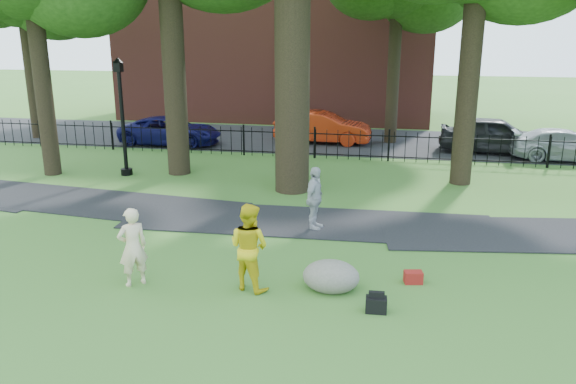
% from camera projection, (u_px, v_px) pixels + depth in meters
% --- Properties ---
extents(ground, '(120.00, 120.00, 0.00)m').
position_uv_depth(ground, '(231.00, 279.00, 11.81)').
color(ground, '#386724').
rests_on(ground, ground).
extents(footpath, '(36.07, 3.85, 0.03)m').
position_uv_depth(footpath, '(307.00, 222.00, 15.31)').
color(footpath, black).
rests_on(footpath, ground).
extents(street, '(80.00, 7.00, 0.02)m').
position_uv_depth(street, '(327.00, 140.00, 26.92)').
color(street, black).
rests_on(street, ground).
extents(iron_fence, '(44.00, 0.04, 1.20)m').
position_uv_depth(iron_fence, '(315.00, 144.00, 22.97)').
color(iron_fence, black).
rests_on(iron_fence, ground).
extents(brick_building, '(18.00, 8.00, 12.00)m').
position_uv_depth(brick_building, '(279.00, 15.00, 33.55)').
color(brick_building, brown).
rests_on(brick_building, ground).
extents(woman, '(0.71, 0.70, 1.65)m').
position_uv_depth(woman, '(133.00, 247.00, 11.33)').
color(woman, beige).
rests_on(woman, ground).
extents(man, '(1.06, 0.96, 1.79)m').
position_uv_depth(man, '(249.00, 247.00, 11.16)').
color(man, gold).
rests_on(man, ground).
extents(pedestrian, '(0.61, 1.05, 1.68)m').
position_uv_depth(pedestrian, '(315.00, 199.00, 14.56)').
color(pedestrian, '#A3A4A8').
rests_on(pedestrian, ground).
extents(boulder, '(1.28, 1.05, 0.67)m').
position_uv_depth(boulder, '(331.00, 274.00, 11.26)').
color(boulder, '#5C584D').
rests_on(boulder, ground).
extents(lamppost, '(0.41, 0.41, 4.17)m').
position_uv_depth(lamppost, '(122.00, 119.00, 19.86)').
color(lamppost, black).
rests_on(lamppost, ground).
extents(backpack, '(0.40, 0.26, 0.29)m').
position_uv_depth(backpack, '(376.00, 305.00, 10.38)').
color(backpack, black).
rests_on(backpack, ground).
extents(red_bag, '(0.41, 0.30, 0.25)m').
position_uv_depth(red_bag, '(413.00, 277.00, 11.59)').
color(red_bag, maroon).
rests_on(red_bag, ground).
extents(red_sedan, '(4.51, 1.75, 1.46)m').
position_uv_depth(red_sedan, '(323.00, 128.00, 26.05)').
color(red_sedan, '#AB270D').
rests_on(red_sedan, ground).
extents(navy_van, '(4.62, 2.15, 1.28)m').
position_uv_depth(navy_van, '(170.00, 131.00, 25.72)').
color(navy_van, '#0E0E46').
rests_on(navy_van, ground).
extents(grey_car, '(4.68, 2.07, 1.56)m').
position_uv_depth(grey_car, '(495.00, 135.00, 23.90)').
color(grey_car, black).
rests_on(grey_car, ground).
extents(silver_car, '(4.31, 1.77, 1.25)m').
position_uv_depth(silver_car, '(566.00, 145.00, 22.55)').
color(silver_car, '#A0A3A9').
rests_on(silver_car, ground).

